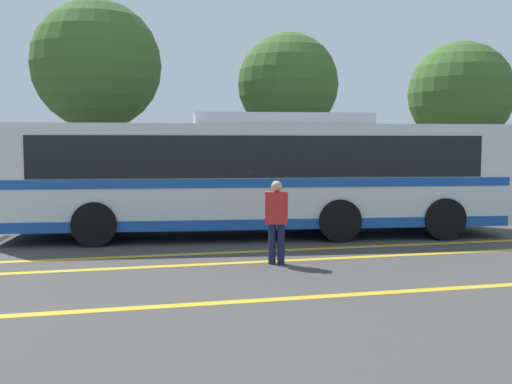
# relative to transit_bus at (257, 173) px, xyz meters

# --- Properties ---
(ground_plane) EXTENTS (220.00, 220.00, 0.00)m
(ground_plane) POSITION_rel_transit_bus_xyz_m (1.11, 0.44, -1.57)
(ground_plane) COLOR #423F3D
(lane_strip_0) EXTENTS (32.13, 0.20, 0.01)m
(lane_strip_0) POSITION_rel_transit_bus_xyz_m (-0.01, -2.20, -1.57)
(lane_strip_0) COLOR gold
(lane_strip_0) RESTS_ON ground_plane
(lane_strip_1) EXTENTS (32.13, 0.20, 0.01)m
(lane_strip_1) POSITION_rel_transit_bus_xyz_m (-0.01, -3.31, -1.57)
(lane_strip_1) COLOR gold
(lane_strip_1) RESTS_ON ground_plane
(lane_strip_2) EXTENTS (32.13, 0.20, 0.01)m
(lane_strip_2) POSITION_rel_transit_bus_xyz_m (-0.01, -6.09, -1.57)
(lane_strip_2) COLOR gold
(lane_strip_2) RESTS_ON ground_plane
(curb_strip) EXTENTS (40.13, 0.36, 0.15)m
(curb_strip) POSITION_rel_transit_bus_xyz_m (-0.01, 6.73, -1.49)
(curb_strip) COLOR #99999E
(curb_strip) RESTS_ON ground_plane
(transit_bus) EXTENTS (12.62, 3.97, 3.01)m
(transit_bus) POSITION_rel_transit_bus_xyz_m (0.00, 0.00, 0.00)
(transit_bus) COLOR silver
(transit_bus) RESTS_ON ground_plane
(parked_car_1) EXTENTS (4.72, 1.95, 1.44)m
(parked_car_1) POSITION_rel_transit_bus_xyz_m (-4.14, 4.96, -0.85)
(parked_car_1) COLOR navy
(parked_car_1) RESTS_ON ground_plane
(parked_car_2) EXTENTS (4.13, 2.10, 1.56)m
(parked_car_2) POSITION_rel_transit_bus_xyz_m (1.59, 5.03, -0.79)
(parked_car_2) COLOR navy
(parked_car_2) RESTS_ON ground_plane
(parked_car_3) EXTENTS (4.35, 2.06, 1.25)m
(parked_car_3) POSITION_rel_transit_bus_xyz_m (6.62, 5.34, -0.92)
(parked_car_3) COLOR #335B33
(parked_car_3) RESTS_ON ground_plane
(pedestrian_0) EXTENTS (0.47, 0.34, 1.59)m
(pedestrian_0) POSITION_rel_transit_bus_xyz_m (-0.47, -3.58, -0.67)
(pedestrian_0) COLOR #191E38
(pedestrian_0) RESTS_ON ground_plane
(tree_0) EXTENTS (4.71, 4.71, 6.89)m
(tree_0) POSITION_rel_transit_bus_xyz_m (11.93, 10.07, 2.96)
(tree_0) COLOR #513823
(tree_0) RESTS_ON ground_plane
(tree_1) EXTENTS (4.71, 4.71, 7.52)m
(tree_1) POSITION_rel_transit_bus_xyz_m (-3.99, 8.48, 3.58)
(tree_1) COLOR #513823
(tree_1) RESTS_ON ground_plane
(tree_2) EXTENTS (3.95, 3.95, 6.60)m
(tree_2) POSITION_rel_transit_bus_xyz_m (3.26, 8.34, 3.05)
(tree_2) COLOR #513823
(tree_2) RESTS_ON ground_plane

